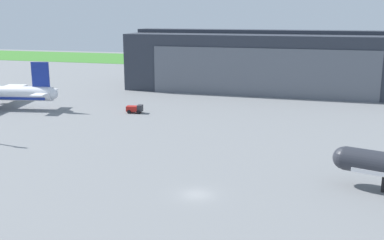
% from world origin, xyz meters
% --- Properties ---
extents(ground_plane, '(440.00, 440.00, 0.00)m').
position_xyz_m(ground_plane, '(0.00, 0.00, 0.00)').
color(ground_plane, slate).
extents(grass_field_strip, '(440.00, 56.00, 0.08)m').
position_xyz_m(grass_field_strip, '(0.00, 182.15, 0.04)').
color(grass_field_strip, '#3D7E2E').
rests_on(grass_field_strip, ground_plane).
extents(maintenance_hangar, '(90.72, 33.31, 19.78)m').
position_xyz_m(maintenance_hangar, '(-1.89, 97.00, 9.43)').
color(maintenance_hangar, '#2D333D').
rests_on(maintenance_hangar, ground_plane).
extents(stair_truck, '(4.34, 2.79, 2.12)m').
position_xyz_m(stair_truck, '(-29.83, 48.21, 1.13)').
color(stair_truck, '#2D2D33').
rests_on(stair_truck, ground_plane).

